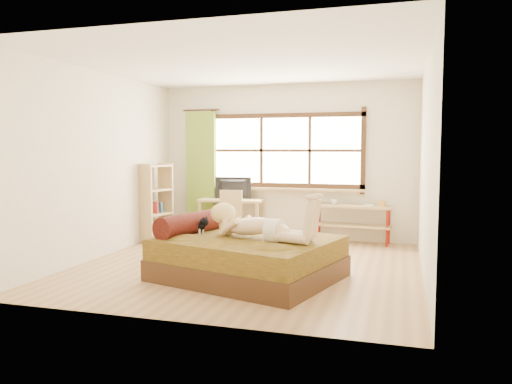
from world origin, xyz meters
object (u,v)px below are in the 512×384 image
(chair, at_px, (230,214))
(kitten, at_px, (197,224))
(desk, at_px, (231,204))
(pipe_shelf, at_px, (353,215))
(bookshelf, at_px, (155,202))
(bed, at_px, (245,256))
(woman, at_px, (259,214))

(chair, bearing_deg, kitten, -85.87)
(desk, bearing_deg, kitten, -84.84)
(pipe_shelf, bearing_deg, desk, -171.53)
(bookshelf, bearing_deg, kitten, -36.43)
(kitten, xyz_separation_m, chair, (-0.28, 2.07, -0.14))
(bed, bearing_deg, bookshelf, 155.08)
(kitten, height_order, desk, kitten)
(desk, bearing_deg, woman, -67.89)
(bed, xyz_separation_m, pipe_shelf, (1.06, 2.64, 0.20))
(woman, xyz_separation_m, bookshelf, (-2.42, 1.99, -0.14))
(chair, distance_m, bookshelf, 1.30)
(kitten, distance_m, pipe_shelf, 3.09)
(bed, height_order, chair, chair)
(bed, relative_size, kitten, 7.88)
(kitten, bearing_deg, desk, 114.79)
(desk, xyz_separation_m, chair, (0.09, -0.37, -0.12))
(woman, bearing_deg, chair, 133.46)
(desk, bearing_deg, pipe_shelf, -0.40)
(chair, bearing_deg, bed, -69.74)
(woman, relative_size, kitten, 4.67)
(woman, bearing_deg, bed, 178.15)
(bed, distance_m, desk, 2.75)
(kitten, bearing_deg, chair, 113.76)
(bed, bearing_deg, woman, -1.85)
(desk, relative_size, bookshelf, 0.87)
(bed, xyz_separation_m, woman, (0.20, -0.06, 0.53))
(kitten, relative_size, desk, 0.26)
(chair, xyz_separation_m, pipe_shelf, (2.01, 0.49, -0.01))
(woman, distance_m, pipe_shelf, 2.86)
(chair, bearing_deg, woman, -66.17)
(desk, relative_size, chair, 1.31)
(kitten, xyz_separation_m, pipe_shelf, (1.73, 2.55, -0.15))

